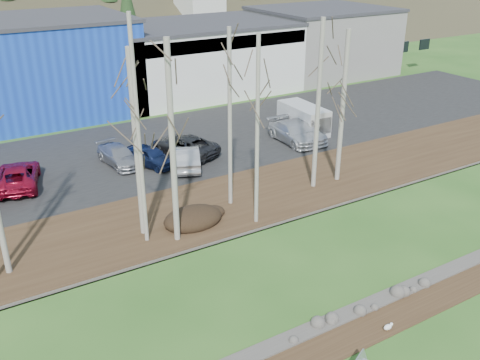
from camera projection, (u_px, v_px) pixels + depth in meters
dirt_strip at (357, 332)px, 21.09m from camera, size 80.00×1.80×0.03m
near_bank_rocks at (340, 318)px, 21.87m from camera, size 80.00×0.80×0.50m
river at (282, 270)px, 25.08m from camera, size 80.00×8.00×0.90m
far_bank_rocks at (237, 233)px, 28.28m from camera, size 80.00×0.80×0.46m
far_bank at (209, 208)px, 30.75m from camera, size 80.00×7.00×0.15m
parking_lot at (141, 152)px, 38.95m from camera, size 80.00×14.00×0.14m
building_blue at (9, 70)px, 45.37m from camera, size 20.40×12.24×8.30m
building_white at (198, 57)px, 54.17m from camera, size 18.36×12.24×6.80m
building_grey at (322, 40)px, 61.65m from camera, size 14.28×12.24×7.30m
seagull at (388, 327)px, 21.11m from camera, size 0.47×0.22×0.34m
dirt_mound at (193, 218)px, 28.83m from camera, size 3.32×2.34×0.65m
birch_2 at (137, 146)px, 26.09m from camera, size 0.32×0.32×9.63m
birch_3 at (139, 136)px, 25.05m from camera, size 0.20×0.20×11.24m
birch_4 at (172, 146)px, 25.36m from camera, size 0.29×0.29×10.16m
birch_5 at (230, 121)px, 29.17m from camera, size 0.23×0.23×10.01m
birch_6 at (257, 134)px, 27.12m from camera, size 0.21×0.21×10.04m
birch_7 at (343, 108)px, 32.41m from camera, size 0.29×0.29×9.41m
birch_8 at (318, 107)px, 31.29m from camera, size 0.27×0.27×10.18m
car_2 at (18, 176)px, 33.05m from camera, size 3.59×5.56×1.42m
car_3 at (119, 156)px, 36.35m from camera, size 2.24×4.55×1.27m
car_4 at (150, 156)px, 36.17m from camera, size 3.22×4.35×1.38m
car_5 at (187, 157)px, 35.87m from camera, size 3.15×4.66×1.45m
car_6 at (184, 145)px, 37.93m from camera, size 4.24×5.82×1.47m
car_7 at (293, 133)px, 40.42m from camera, size 2.25×5.06×1.44m
car_8 at (302, 131)px, 40.84m from camera, size 2.25×5.06×1.44m
van_white at (305, 119)px, 42.51m from camera, size 2.22×4.87×2.09m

